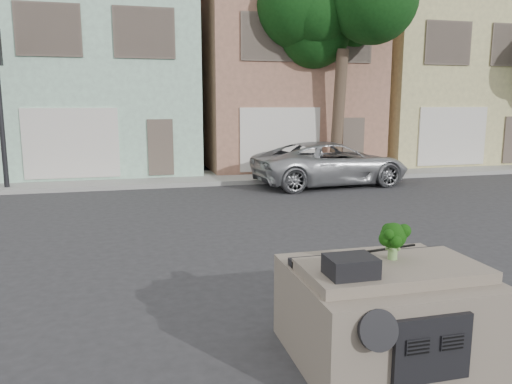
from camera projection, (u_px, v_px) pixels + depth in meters
name	position (u px, v px, depth m)	size (l,w,h in m)	color
ground_plane	(295.00, 271.00, 8.49)	(120.00, 120.00, 0.00)	#303033
sidewalk	(204.00, 178.00, 18.48)	(40.00, 3.00, 0.15)	gray
townhouse_mint	(105.00, 80.00, 20.79)	(7.20, 8.20, 7.55)	#A5D2B7
townhouse_tan	(277.00, 82.00, 22.63)	(7.20, 8.20, 7.55)	#9C6B55
townhouse_beige	(423.00, 83.00, 24.46)	(7.20, 8.20, 7.55)	#CBC281
silver_pickup	(330.00, 185.00, 17.36)	(2.50, 5.42, 1.51)	#A5A6AA
traffic_signal	(0.00, 112.00, 15.51)	(0.40, 0.40, 5.10)	black
tree_near	(340.00, 63.00, 18.30)	(4.40, 4.00, 8.50)	#0E350F
car_dashboard	(383.00, 309.00, 5.53)	(2.00, 1.80, 1.12)	#74695A
instrument_hump	(351.00, 266.00, 4.93)	(0.48, 0.38, 0.20)	black
wiper_arm	(391.00, 248.00, 5.86)	(0.70, 0.03, 0.02)	black
broccoli	(393.00, 241.00, 5.45)	(0.34, 0.34, 0.42)	black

